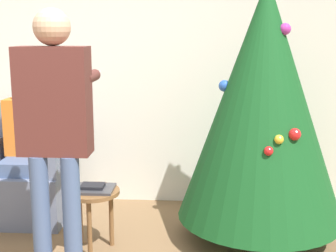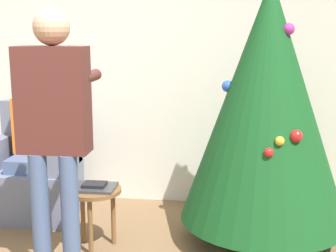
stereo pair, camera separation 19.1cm
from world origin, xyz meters
TOP-DOWN VIEW (x-y plane):
  - wall_back at (0.00, 2.23)m, footprint 8.00×0.06m
  - christmas_tree at (1.30, 1.40)m, footprint 1.30×1.30m
  - armchair at (-0.72, 1.73)m, footprint 0.74×0.65m
  - person_seated at (-0.72, 1.70)m, footprint 0.36×0.46m
  - person_standing at (-0.12, 0.69)m, footprint 0.47×0.57m
  - side_stool at (0.02, 1.12)m, footprint 0.41×0.41m
  - laptop at (0.02, 1.12)m, footprint 0.32×0.25m
  - book at (0.02, 1.12)m, footprint 0.17×0.14m

SIDE VIEW (x-z plane):
  - armchair at x=-0.72m, z-range -0.15..0.87m
  - side_stool at x=0.02m, z-range 0.16..0.64m
  - laptop at x=0.02m, z-range 0.48..0.50m
  - book at x=0.02m, z-range 0.50..0.52m
  - person_seated at x=-0.72m, z-range 0.06..1.33m
  - person_standing at x=-0.12m, z-range 0.20..2.00m
  - christmas_tree at x=1.30m, z-range 0.10..2.15m
  - wall_back at x=0.00m, z-range 0.00..2.70m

